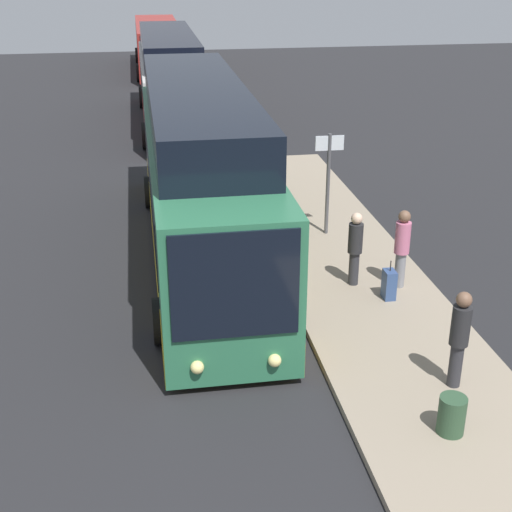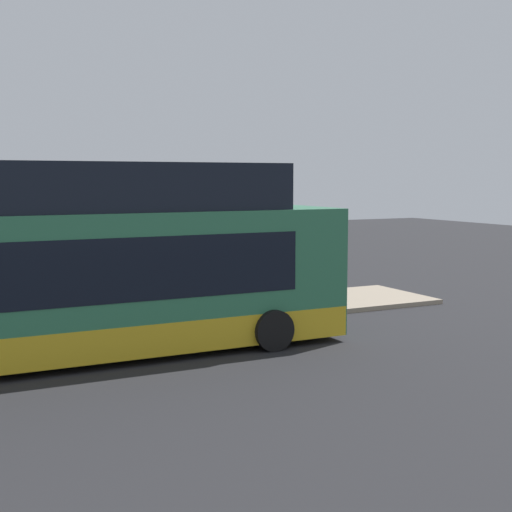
% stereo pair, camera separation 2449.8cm
% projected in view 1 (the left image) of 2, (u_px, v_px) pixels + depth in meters
% --- Properties ---
extents(ground, '(80.00, 80.00, 0.00)m').
position_uv_depth(ground, '(214.00, 283.00, 16.71)').
color(ground, '#232326').
extents(platform, '(20.00, 3.36, 0.14)m').
position_uv_depth(platform, '(349.00, 271.00, 17.17)').
color(platform, gray).
rests_on(platform, ground).
extents(bus_lead, '(12.59, 2.77, 4.22)m').
position_uv_depth(bus_lead, '(201.00, 183.00, 17.62)').
color(bus_lead, '#2D704C').
rests_on(bus_lead, ground).
extents(bus_second, '(11.88, 2.71, 3.83)m').
position_uv_depth(bus_second, '(170.00, 85.00, 30.86)').
color(bus_second, silver).
rests_on(bus_second, ground).
extents(bus_third, '(11.35, 2.83, 2.85)m').
position_uv_depth(bus_third, '(158.00, 47.00, 44.11)').
color(bus_third, maroon).
rests_on(bus_third, ground).
extents(passenger_boarding, '(0.37, 0.37, 1.83)m').
position_uv_depth(passenger_boarding, '(402.00, 245.00, 15.84)').
color(passenger_boarding, gray).
rests_on(passenger_boarding, platform).
extents(passenger_waiting, '(0.41, 0.41, 1.73)m').
position_uv_depth(passenger_waiting, '(355.00, 245.00, 15.98)').
color(passenger_waiting, '#2D2D33').
rests_on(passenger_waiting, platform).
extents(passenger_with_bags, '(0.35, 0.35, 1.83)m').
position_uv_depth(passenger_with_bags, '(460.00, 335.00, 12.20)').
color(passenger_with_bags, '#2D2D33').
rests_on(passenger_with_bags, platform).
extents(suitcase, '(0.35, 0.24, 0.90)m').
position_uv_depth(suitcase, '(389.00, 284.00, 15.57)').
color(suitcase, '#334C7F').
rests_on(suitcase, platform).
extents(sign_post, '(0.10, 0.75, 2.72)m').
position_uv_depth(sign_post, '(328.00, 173.00, 18.55)').
color(sign_post, '#4C4C51').
rests_on(sign_post, platform).
extents(trash_bin, '(0.44, 0.44, 0.65)m').
position_uv_depth(trash_bin, '(452.00, 415.00, 11.27)').
color(trash_bin, '#2D4C33').
rests_on(trash_bin, platform).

